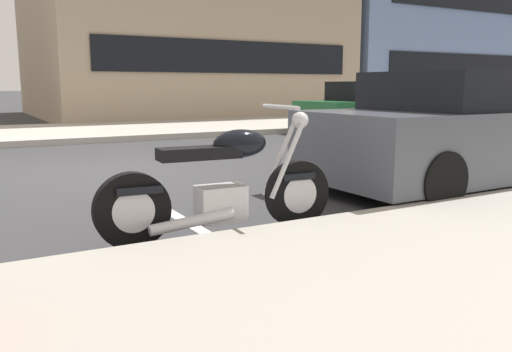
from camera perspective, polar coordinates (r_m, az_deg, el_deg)
The scene contains 7 objects.
ground_plane at distance 8.08m, azimuth -16.23°, elevation 0.36°, with size 260.00×260.00×0.00m, color #333335.
sidewalk_far_curb at distance 19.92m, azimuth 14.58°, elevation 6.00°, with size 120.00×5.00×0.14m, color #ADA89E.
parking_stall_stripe at distance 4.84m, azimuth -6.73°, elevation -5.40°, with size 0.12×2.20×0.01m, color silver.
parked_motorcycle at distance 4.43m, azimuth -3.56°, elevation -1.27°, with size 2.10×0.62×1.10m.
parked_car_far_down_curb at distance 7.21m, azimuth 21.64°, elevation 4.48°, with size 4.18×1.90×1.43m.
car_opposite_curb at distance 14.76m, azimuth 12.44°, elevation 7.09°, with size 4.10×2.02×1.37m.
townhouse_near_left at distance 30.09m, azimuth 17.45°, elevation 16.13°, with size 14.13×8.16×9.66m.
Camera 1 is at (-1.78, -7.78, 1.26)m, focal length 37.02 mm.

